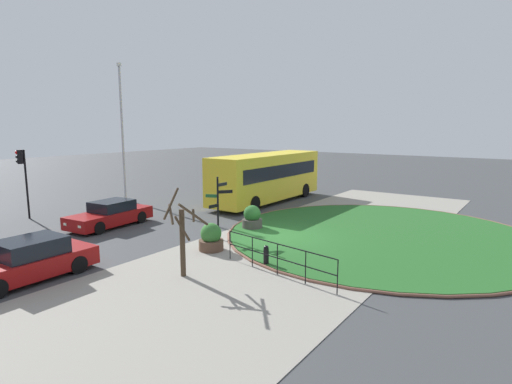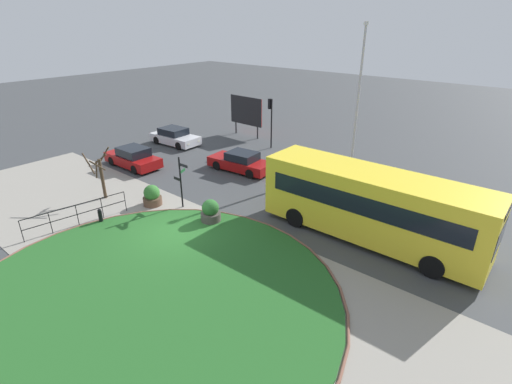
{
  "view_description": "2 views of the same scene",
  "coord_description": "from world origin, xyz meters",
  "px_view_note": "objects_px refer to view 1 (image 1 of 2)",
  "views": [
    {
      "loc": [
        -16.27,
        -10.11,
        5.24
      ],
      "look_at": [
        1.94,
        2.66,
        1.68
      ],
      "focal_mm": 29.09,
      "sensor_mm": 36.0,
      "label": 1
    },
    {
      "loc": [
        13.52,
        -10.01,
        9.59
      ],
      "look_at": [
        2.15,
        3.6,
        1.58
      ],
      "focal_mm": 26.95,
      "sensor_mm": 36.0,
      "label": 2
    }
  ],
  "objects_px": {
    "car_near_lane": "(110,215)",
    "lamppost_tall": "(122,129)",
    "traffic_light_near": "(22,169)",
    "signpost_directional": "(218,203)",
    "bollard_foreground": "(266,255)",
    "car_trailing": "(28,261)",
    "street_tree_bare": "(183,234)",
    "bus_yellow": "(267,176)",
    "planter_kerbside": "(211,238)",
    "planter_near_signpost": "(252,218)"
  },
  "relations": [
    {
      "from": "street_tree_bare",
      "to": "bus_yellow",
      "type": "bearing_deg",
      "value": 22.27
    },
    {
      "from": "signpost_directional",
      "to": "street_tree_bare",
      "type": "relative_size",
      "value": 0.96
    },
    {
      "from": "street_tree_bare",
      "to": "car_trailing",
      "type": "bearing_deg",
      "value": 127.84
    },
    {
      "from": "car_trailing",
      "to": "traffic_light_near",
      "type": "distance_m",
      "value": 11.01
    },
    {
      "from": "street_tree_bare",
      "to": "lamppost_tall",
      "type": "bearing_deg",
      "value": 59.07
    },
    {
      "from": "signpost_directional",
      "to": "traffic_light_near",
      "type": "distance_m",
      "value": 12.15
    },
    {
      "from": "bus_yellow",
      "to": "planter_near_signpost",
      "type": "xyz_separation_m",
      "value": [
        -6.89,
        -3.67,
        -1.22
      ]
    },
    {
      "from": "bollard_foreground",
      "to": "lamppost_tall",
      "type": "bearing_deg",
      "value": 69.68
    },
    {
      "from": "car_near_lane",
      "to": "traffic_light_near",
      "type": "distance_m",
      "value": 6.11
    },
    {
      "from": "planter_kerbside",
      "to": "street_tree_bare",
      "type": "xyz_separation_m",
      "value": [
        -2.91,
        -1.27,
        1.01
      ]
    },
    {
      "from": "bus_yellow",
      "to": "car_trailing",
      "type": "xyz_separation_m",
      "value": [
        -17.02,
        -1.46,
        -1.13
      ]
    },
    {
      "from": "bus_yellow",
      "to": "planter_kerbside",
      "type": "relative_size",
      "value": 8.73
    },
    {
      "from": "bus_yellow",
      "to": "bollard_foreground",
      "type": "bearing_deg",
      "value": -147.08
    },
    {
      "from": "bus_yellow",
      "to": "car_near_lane",
      "type": "xyz_separation_m",
      "value": [
        -10.65,
        2.81,
        -1.16
      ]
    },
    {
      "from": "lamppost_tall",
      "to": "bollard_foreground",
      "type": "bearing_deg",
      "value": -110.32
    },
    {
      "from": "bollard_foreground",
      "to": "car_trailing",
      "type": "relative_size",
      "value": 0.18
    },
    {
      "from": "planter_kerbside",
      "to": "bollard_foreground",
      "type": "bearing_deg",
      "value": -95.55
    },
    {
      "from": "bollard_foreground",
      "to": "bus_yellow",
      "type": "relative_size",
      "value": 0.08
    },
    {
      "from": "signpost_directional",
      "to": "bollard_foreground",
      "type": "distance_m",
      "value": 4.49
    },
    {
      "from": "signpost_directional",
      "to": "lamppost_tall",
      "type": "distance_m",
      "value": 13.17
    },
    {
      "from": "planter_near_signpost",
      "to": "street_tree_bare",
      "type": "bearing_deg",
      "value": -164.03
    },
    {
      "from": "car_trailing",
      "to": "bollard_foreground",
      "type": "bearing_deg",
      "value": 133.87
    },
    {
      "from": "lamppost_tall",
      "to": "planter_near_signpost",
      "type": "xyz_separation_m",
      "value": [
        -1.65,
        -12.27,
        -4.46
      ]
    },
    {
      "from": "car_trailing",
      "to": "lamppost_tall",
      "type": "bearing_deg",
      "value": -140.42
    },
    {
      "from": "signpost_directional",
      "to": "bus_yellow",
      "type": "bearing_deg",
      "value": 20.47
    },
    {
      "from": "signpost_directional",
      "to": "traffic_light_near",
      "type": "bearing_deg",
      "value": 104.34
    },
    {
      "from": "street_tree_bare",
      "to": "car_near_lane",
      "type": "bearing_deg",
      "value": 69.72
    },
    {
      "from": "traffic_light_near",
      "to": "car_trailing",
      "type": "bearing_deg",
      "value": 80.18
    },
    {
      "from": "bollard_foreground",
      "to": "traffic_light_near",
      "type": "xyz_separation_m",
      "value": [
        -1.16,
        15.61,
        2.46
      ]
    },
    {
      "from": "signpost_directional",
      "to": "lamppost_tall",
      "type": "relative_size",
      "value": 0.31
    },
    {
      "from": "car_near_lane",
      "to": "street_tree_bare",
      "type": "height_order",
      "value": "street_tree_bare"
    },
    {
      "from": "bollard_foreground",
      "to": "street_tree_bare",
      "type": "bearing_deg",
      "value": 146.58
    },
    {
      "from": "car_trailing",
      "to": "planter_near_signpost",
      "type": "xyz_separation_m",
      "value": [
        10.13,
        -2.21,
        -0.09
      ]
    },
    {
      "from": "traffic_light_near",
      "to": "signpost_directional",
      "type": "bearing_deg",
      "value": 120.38
    },
    {
      "from": "signpost_directional",
      "to": "traffic_light_near",
      "type": "relative_size",
      "value": 0.75
    },
    {
      "from": "lamppost_tall",
      "to": "street_tree_bare",
      "type": "distance_m",
      "value": 16.96
    },
    {
      "from": "lamppost_tall",
      "to": "car_trailing",
      "type": "bearing_deg",
      "value": -139.49
    },
    {
      "from": "signpost_directional",
      "to": "car_near_lane",
      "type": "height_order",
      "value": "signpost_directional"
    },
    {
      "from": "bollard_foreground",
      "to": "car_trailing",
      "type": "height_order",
      "value": "car_trailing"
    },
    {
      "from": "car_near_lane",
      "to": "traffic_light_near",
      "type": "xyz_separation_m",
      "value": [
        -1.67,
        5.43,
        2.25
      ]
    },
    {
      "from": "car_near_lane",
      "to": "lamppost_tall",
      "type": "bearing_deg",
      "value": -138.46
    },
    {
      "from": "bus_yellow",
      "to": "planter_near_signpost",
      "type": "relative_size",
      "value": 8.31
    },
    {
      "from": "car_near_lane",
      "to": "traffic_light_near",
      "type": "bearing_deg",
      "value": -78.34
    },
    {
      "from": "car_trailing",
      "to": "lamppost_tall",
      "type": "distance_m",
      "value": 16.09
    },
    {
      "from": "bus_yellow",
      "to": "car_trailing",
      "type": "height_order",
      "value": "bus_yellow"
    },
    {
      "from": "signpost_directional",
      "to": "street_tree_bare",
      "type": "bearing_deg",
      "value": -154.12
    },
    {
      "from": "signpost_directional",
      "to": "planter_kerbside",
      "type": "relative_size",
      "value": 2.48
    },
    {
      "from": "traffic_light_near",
      "to": "planter_kerbside",
      "type": "relative_size",
      "value": 3.3
    },
    {
      "from": "car_near_lane",
      "to": "lamppost_tall",
      "type": "distance_m",
      "value": 9.06
    },
    {
      "from": "car_near_lane",
      "to": "street_tree_bare",
      "type": "bearing_deg",
      "value": 64.32
    }
  ]
}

